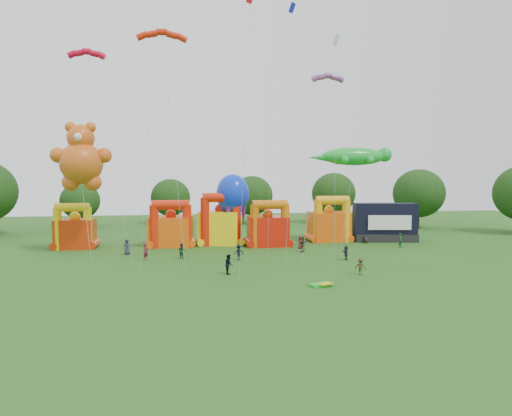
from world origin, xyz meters
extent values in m
plane|color=#275217|center=(0.00, 0.00, 0.00)|extent=(160.00, 160.00, 0.00)
cylinder|color=#352314|center=(36.93, 42.62, 1.86)|extent=(0.44, 0.44, 3.72)
ellipsoid|color=#193911|center=(36.93, 42.62, 6.41)|extent=(9.30, 9.30, 8.89)
cylinder|color=#352314|center=(24.26, 53.12, 1.75)|extent=(0.44, 0.44, 3.51)
ellipsoid|color=#193911|center=(24.26, 53.12, 6.04)|extent=(8.77, 8.78, 8.39)
cylinder|color=#352314|center=(7.88, 54.84, 1.65)|extent=(0.44, 0.44, 3.30)
ellipsoid|color=#193911|center=(7.88, 54.84, 5.68)|extent=(8.25, 8.25, 7.88)
cylinder|color=#352314|center=(-8.17, 56.82, 1.55)|extent=(0.44, 0.44, 3.09)
ellipsoid|color=#193911|center=(-8.17, 56.82, 5.32)|extent=(7.73, 7.72, 7.38)
cylinder|color=#352314|center=(-24.68, 54.03, 1.44)|extent=(0.44, 0.44, 2.88)
ellipsoid|color=#193911|center=(-24.68, 54.03, 4.96)|extent=(7.20, 7.20, 6.88)
cube|color=red|center=(-20.02, 28.28, 1.93)|extent=(4.86, 3.93, 3.86)
cylinder|color=yellow|center=(-21.87, 26.91, 2.76)|extent=(1.05, 1.05, 5.51)
cylinder|color=yellow|center=(-18.16, 26.91, 2.76)|extent=(1.05, 1.05, 5.51)
cylinder|color=yellow|center=(-20.02, 26.91, 5.51)|extent=(4.23, 1.10, 1.10)
sphere|color=yellow|center=(-20.02, 28.28, 4.16)|extent=(1.40, 1.40, 1.40)
cube|color=#EC550C|center=(-7.52, 28.09, 2.01)|extent=(6.22, 5.34, 4.01)
cylinder|color=red|center=(-9.67, 26.49, 2.87)|extent=(1.21, 1.21, 5.73)
cylinder|color=red|center=(-5.37, 26.49, 2.87)|extent=(1.21, 1.21, 5.73)
cylinder|color=red|center=(-7.52, 26.49, 5.73)|extent=(4.90, 1.27, 1.27)
sphere|color=red|center=(-7.52, 28.09, 4.31)|extent=(1.40, 1.40, 1.40)
cube|color=yellow|center=(-0.78, 28.77, 2.32)|extent=(6.45, 5.65, 4.64)
cylinder|color=red|center=(-2.94, 27.17, 3.31)|extent=(1.21, 1.21, 6.62)
cylinder|color=red|center=(1.37, 27.17, 3.31)|extent=(1.21, 1.21, 6.62)
cylinder|color=red|center=(-0.78, 27.17, 6.62)|extent=(4.91, 1.27, 1.27)
sphere|color=red|center=(-0.78, 28.77, 4.94)|extent=(1.40, 1.40, 1.40)
cube|color=red|center=(5.58, 26.25, 2.01)|extent=(5.42, 4.39, 4.02)
cylinder|color=#D0630B|center=(3.51, 24.71, 2.87)|extent=(1.17, 1.17, 5.74)
cylinder|color=#D0630B|center=(7.66, 24.71, 2.87)|extent=(1.17, 1.17, 5.74)
cylinder|color=#D0630B|center=(5.58, 24.71, 5.74)|extent=(4.73, 1.23, 1.23)
sphere|color=#D0630B|center=(5.58, 26.25, 4.32)|extent=(1.40, 1.40, 1.40)
cube|color=#E5500C|center=(15.37, 29.40, 2.13)|extent=(5.70, 4.69, 4.26)
cylinder|color=#FFAB0D|center=(13.25, 27.83, 3.04)|extent=(1.20, 1.20, 6.08)
cylinder|color=#FFAB0D|center=(17.49, 27.83, 3.04)|extent=(1.20, 1.20, 6.08)
cylinder|color=#FFAB0D|center=(15.37, 27.83, 6.08)|extent=(4.83, 1.25, 1.25)
sphere|color=#FFAB0D|center=(15.37, 29.40, 4.56)|extent=(1.40, 1.40, 1.40)
cube|color=black|center=(23.42, 27.69, 0.55)|extent=(9.42, 4.93, 1.10)
cube|color=black|center=(23.42, 27.89, 3.34)|extent=(9.34, 4.50, 4.48)
cube|color=white|center=(23.42, 26.18, 2.89)|extent=(6.09, 1.20, 2.10)
cylinder|color=black|center=(19.83, 26.35, 0.40)|extent=(0.30, 0.90, 0.90)
cylinder|color=black|center=(27.00, 26.35, 0.40)|extent=(0.30, 0.90, 0.90)
sphere|color=#CE5616|center=(-17.86, 22.60, 11.11)|extent=(5.05, 5.05, 5.05)
sphere|color=#CE5616|center=(-17.86, 22.60, 14.09)|extent=(3.21, 3.21, 3.21)
sphere|color=#CE5616|center=(-19.01, 22.60, 15.35)|extent=(1.26, 1.26, 1.26)
sphere|color=#CE5616|center=(-16.71, 22.60, 15.35)|extent=(1.26, 1.26, 1.26)
sphere|color=#CE5616|center=(-20.50, 22.60, 12.03)|extent=(1.84, 1.84, 1.84)
sphere|color=#CE5616|center=(-15.22, 22.60, 12.03)|extent=(1.84, 1.84, 1.84)
sphere|color=#CE5616|center=(-19.12, 22.60, 8.81)|extent=(2.07, 2.07, 2.07)
sphere|color=#CE5616|center=(-16.60, 22.60, 8.81)|extent=(2.07, 2.07, 2.07)
sphere|color=white|center=(-17.86, 21.05, 14.09)|extent=(0.92, 0.92, 0.92)
ellipsoid|color=green|center=(18.36, 27.53, 12.36)|extent=(9.61, 3.00, 2.55)
sphere|color=green|center=(23.06, 27.53, 12.64)|extent=(2.07, 2.07, 2.07)
cone|color=green|center=(13.48, 27.53, 12.17)|extent=(3.75, 1.50, 1.50)
sphere|color=green|center=(20.24, 29.03, 11.80)|extent=(1.13, 1.13, 1.13)
sphere|color=green|center=(20.24, 26.02, 11.80)|extent=(1.13, 1.13, 1.13)
sphere|color=green|center=(16.48, 29.03, 11.80)|extent=(1.13, 1.13, 1.13)
sphere|color=green|center=(16.48, 26.02, 11.80)|extent=(1.13, 1.13, 1.13)
ellipsoid|color=#0E30D5|center=(1.01, 28.35, 7.07)|extent=(4.60, 4.60, 5.52)
cone|color=#591E8C|center=(2.51, 28.35, 4.54)|extent=(1.03, 1.03, 3.68)
cone|color=#591E8C|center=(1.76, 29.64, 4.54)|extent=(1.03, 1.03, 3.68)
cone|color=#591E8C|center=(0.27, 29.64, 4.54)|extent=(1.03, 1.03, 3.68)
cone|color=#591E8C|center=(-0.48, 28.35, 4.54)|extent=(1.03, 1.03, 3.68)
cone|color=#591E8C|center=(0.27, 27.05, 4.54)|extent=(1.03, 1.03, 3.68)
cone|color=#591E8C|center=(1.76, 27.05, 4.54)|extent=(1.03, 1.03, 3.68)
cube|color=#0C13BA|center=(7.39, 20.24, 29.85)|extent=(1.02, 1.02, 1.10)
cube|color=white|center=(11.30, 15.36, 24.77)|extent=(1.02, 1.02, 1.10)
cube|color=green|center=(5.75, 2.70, 0.12)|extent=(2.21, 1.56, 0.24)
cube|color=yellow|center=(6.15, 2.40, 0.26)|extent=(1.33, 0.93, 0.10)
imported|color=#2A2842|center=(-12.66, 21.86, 0.95)|extent=(0.99, 0.70, 1.91)
imported|color=maroon|center=(-10.16, 17.90, 0.94)|extent=(0.78, 0.81, 1.88)
imported|color=#163925|center=(-6.12, 18.27, 0.88)|extent=(1.08, 1.08, 1.76)
imported|color=black|center=(0.28, 16.03, 0.91)|extent=(1.28, 0.89, 1.81)
imported|color=#402D19|center=(8.90, 20.07, 0.97)|extent=(1.22, 0.97, 1.94)
imported|color=#282640|center=(12.35, 14.15, 0.83)|extent=(0.63, 1.58, 1.66)
imported|color=maroon|center=(9.29, 22.81, 0.83)|extent=(0.97, 0.91, 1.66)
imported|color=#16381D|center=(22.85, 21.72, 0.97)|extent=(0.81, 0.84, 1.94)
imported|color=black|center=(-1.60, 8.90, 0.97)|extent=(0.77, 0.97, 1.94)
imported|color=#3D3018|center=(10.92, 6.41, 0.82)|extent=(1.22, 1.08, 1.64)
camera|label=1|loc=(-6.13, -34.87, 9.54)|focal=32.00mm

